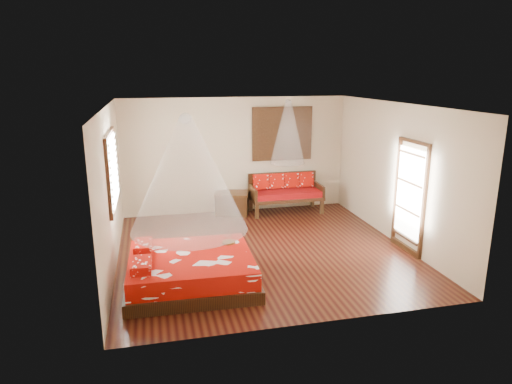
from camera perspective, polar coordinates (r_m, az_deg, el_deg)
room at (r=8.55m, az=0.95°, el=1.43°), size 5.54×5.54×2.84m
bed at (r=7.61m, az=-8.22°, el=-9.62°), size 2.12×1.93×0.64m
daybed at (r=11.29m, az=3.67°, el=0.11°), size 1.76×0.78×0.94m
storage_chest at (r=11.12m, az=-3.03°, el=-1.40°), size 0.93×0.78×0.55m
shutter_panel at (r=11.35m, az=3.29°, el=7.29°), size 1.52×0.06×1.32m
window_left at (r=8.46m, az=-17.49°, el=2.68°), size 0.10×1.74×1.34m
glazed_door at (r=9.15m, az=18.63°, el=-0.61°), size 0.08×1.02×2.16m
wine_tray at (r=7.96m, az=-3.45°, el=-6.05°), size 0.23×0.23×0.19m
mosquito_net_main at (r=7.11m, az=-8.55°, el=2.22°), size 1.84×1.84×1.80m
mosquito_net_daybed at (r=10.89m, az=4.00°, el=7.49°), size 0.82×0.82×1.50m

